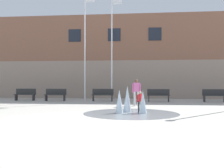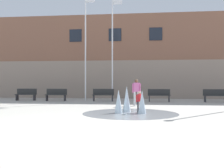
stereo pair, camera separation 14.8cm
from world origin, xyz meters
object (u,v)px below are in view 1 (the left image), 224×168
at_px(child_running, 140,100).
at_px(teen_by_trashcan, 136,90).
at_px(flagpole_left, 85,43).
at_px(park_bench_under_right_flagpole, 159,95).
at_px(flagpole_right, 112,44).
at_px(park_bench_far_left, 25,94).
at_px(park_bench_left_of_flagpoles, 56,95).
at_px(park_bench_center, 103,95).
at_px(park_bench_near_trashcan, 214,95).

distance_m(child_running, teen_by_trashcan, 3.59).
bearing_deg(flagpole_left, park_bench_under_right_flagpole, -6.97).
bearing_deg(flagpole_right, park_bench_far_left, -176.49).
distance_m(park_bench_left_of_flagpoles, park_bench_center, 3.58).
distance_m(park_bench_far_left, teen_by_trashcan, 9.38).
relative_size(park_bench_far_left, park_bench_left_of_flagpoles, 1.00).
xyz_separation_m(park_bench_far_left, park_bench_center, (6.05, -0.09, 0.00)).
relative_size(park_bench_center, park_bench_under_right_flagpole, 1.00).
height_order(park_bench_near_trashcan, teen_by_trashcan, teen_by_trashcan).
distance_m(park_bench_center, child_running, 7.73).
distance_m(child_running, flagpole_right, 8.84).
xyz_separation_m(flagpole_left, flagpole_right, (2.08, 0.00, -0.11)).
distance_m(park_bench_near_trashcan, child_running, 8.87).
bearing_deg(park_bench_center, park_bench_near_trashcan, -0.81).
bearing_deg(park_bench_near_trashcan, teen_by_trashcan, -147.07).
relative_size(park_bench_under_right_flagpole, teen_by_trashcan, 1.01).
bearing_deg(park_bench_left_of_flagpoles, flagpole_right, 8.15).
relative_size(park_bench_near_trashcan, flagpole_left, 0.19).
height_order(teen_by_trashcan, flagpole_left, flagpole_left).
bearing_deg(park_bench_under_right_flagpole, teen_by_trashcan, -114.19).
relative_size(park_bench_center, flagpole_left, 0.19).
relative_size(park_bench_far_left, flagpole_right, 0.20).
bearing_deg(park_bench_center, flagpole_left, 160.73).
xyz_separation_m(teen_by_trashcan, flagpole_left, (-3.96, 4.16, 3.51)).
relative_size(child_running, flagpole_left, 0.12).
xyz_separation_m(park_bench_far_left, child_running, (8.79, -7.32, 0.10)).
height_order(park_bench_near_trashcan, flagpole_right, flagpole_right).
bearing_deg(park_bench_far_left, park_bench_left_of_flagpoles, -4.54).
bearing_deg(child_running, teen_by_trashcan, 25.19).
distance_m(park_bench_center, flagpole_right, 3.94).
bearing_deg(teen_by_trashcan, park_bench_under_right_flagpole, -111.91).
distance_m(child_running, flagpole_left, 9.59).
distance_m(park_bench_left_of_flagpoles, flagpole_right, 5.76).
bearing_deg(park_bench_left_of_flagpoles, park_bench_center, 1.74).
height_order(child_running, flagpole_left, flagpole_left).
bearing_deg(park_bench_near_trashcan, flagpole_left, 176.29).
xyz_separation_m(park_bench_near_trashcan, flagpole_left, (-9.44, 0.61, 3.97)).
relative_size(park_bench_near_trashcan, flagpole_right, 0.20).
relative_size(park_bench_left_of_flagpoles, park_bench_center, 1.00).
height_order(park_bench_under_right_flagpole, flagpole_right, flagpole_right).
distance_m(park_bench_under_right_flagpole, child_running, 7.19).
relative_size(park_bench_left_of_flagpoles, flagpole_right, 0.20).
bearing_deg(teen_by_trashcan, park_bench_center, -53.06).
distance_m(park_bench_under_right_flagpole, flagpole_left, 6.84).
xyz_separation_m(park_bench_under_right_flagpole, flagpole_left, (-5.52, 0.68, 3.97)).
bearing_deg(flagpole_right, park_bench_near_trashcan, -4.76).
xyz_separation_m(park_bench_far_left, teen_by_trashcan, (8.59, -3.75, 0.45)).
height_order(park_bench_left_of_flagpoles, park_bench_near_trashcan, same).
distance_m(park_bench_under_right_flagpole, park_bench_near_trashcan, 3.92).
xyz_separation_m(child_running, teen_by_trashcan, (-0.20, 3.57, 0.35)).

